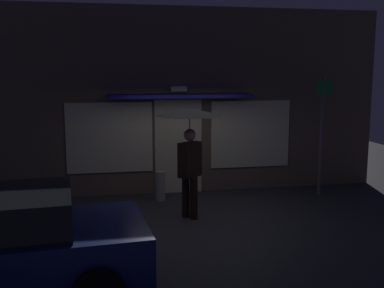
% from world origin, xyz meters
% --- Properties ---
extents(ground_plane, '(18.00, 18.00, 0.00)m').
position_xyz_m(ground_plane, '(0.00, 0.00, 0.00)').
color(ground_plane, '#2D2D33').
extents(building_facade, '(9.83, 1.00, 4.30)m').
position_xyz_m(building_facade, '(0.00, 2.34, 2.13)').
color(building_facade, brown).
rests_on(building_facade, ground).
extents(person_with_umbrella, '(1.28, 1.28, 2.15)m').
position_xyz_m(person_with_umbrella, '(-0.09, 0.22, 1.70)').
color(person_with_umbrella, black).
rests_on(person_with_umbrella, ground).
extents(street_sign_post, '(0.40, 0.07, 2.75)m').
position_xyz_m(street_sign_post, '(3.17, 1.33, 1.54)').
color(street_sign_post, '#595B60').
rests_on(street_sign_post, ground).
extents(sidewalk_bollard, '(0.21, 0.21, 0.66)m').
position_xyz_m(sidewalk_bollard, '(-0.50, 1.56, 0.33)').
color(sidewalk_bollard, '#B2A899').
rests_on(sidewalk_bollard, ground).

